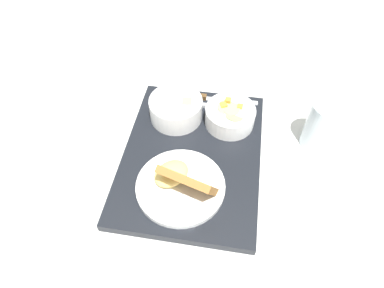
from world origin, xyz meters
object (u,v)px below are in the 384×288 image
at_px(bowl_salad, 230,115).
at_px(knife, 205,98).
at_px(spoon, 206,105).
at_px(plate_main, 181,183).
at_px(bowl_soup, 176,108).
at_px(glass_water, 321,127).

bearing_deg(bowl_salad, knife, -143.16).
height_order(knife, spoon, spoon).
bearing_deg(plate_main, bowl_soup, -172.27).
distance_m(bowl_salad, bowl_soup, 0.12).
distance_m(bowl_soup, knife, 0.09).
relative_size(bowl_salad, bowl_soup, 0.93).
distance_m(bowl_soup, glass_water, 0.32).
bearing_deg(knife, bowl_salad, -48.81).
bearing_deg(plate_main, knife, 171.45).
relative_size(spoon, glass_water, 1.39).
height_order(bowl_salad, glass_water, glass_water).
height_order(bowl_salad, knife, bowl_salad).
bearing_deg(spoon, knife, 104.32).
bearing_deg(plate_main, bowl_salad, 151.86).
height_order(bowl_soup, glass_water, glass_water).
xyz_separation_m(bowl_salad, glass_water, (0.03, 0.20, 0.01)).
bearing_deg(bowl_soup, spoon, 117.93).
distance_m(plate_main, spoon, 0.23).
bearing_deg(bowl_salad, bowl_soup, -96.14).
bearing_deg(bowl_salad, spoon, -132.09).
distance_m(spoon, glass_water, 0.26).
height_order(bowl_salad, bowl_soup, bowl_salad).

